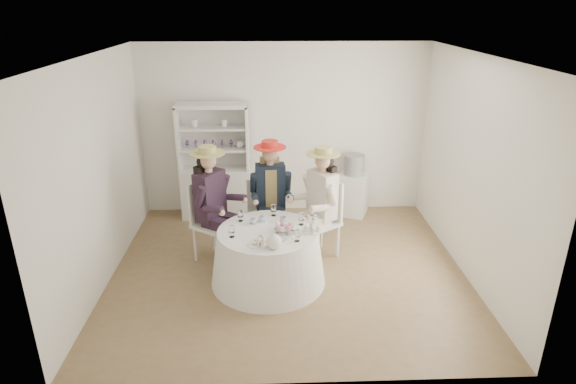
{
  "coord_description": "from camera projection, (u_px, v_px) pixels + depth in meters",
  "views": [
    {
      "loc": [
        -0.21,
        -5.44,
        3.26
      ],
      "look_at": [
        0.0,
        0.1,
        1.05
      ],
      "focal_mm": 30.0,
      "sensor_mm": 36.0,
      "label": 1
    }
  ],
  "objects": [
    {
      "name": "ground",
      "position": [
        288.0,
        270.0,
        6.26
      ],
      "size": [
        4.5,
        4.5,
        0.0
      ],
      "primitive_type": "plane",
      "color": "brown",
      "rests_on": "ground"
    },
    {
      "name": "side_table",
      "position": [
        353.0,
        194.0,
        7.8
      ],
      "size": [
        0.57,
        0.57,
        0.68
      ],
      "primitive_type": "cube",
      "rotation": [
        0.0,
        0.0,
        -0.38
      ],
      "color": "silver",
      "rests_on": "ground"
    },
    {
      "name": "flower_bowl",
      "position": [
        285.0,
        228.0,
        5.76
      ],
      "size": [
        0.24,
        0.24,
        0.06
      ],
      "primitive_type": "imported",
      "rotation": [
        0.0,
        0.0,
        -0.09
      ],
      "color": "white",
      "rests_on": "tea_table"
    },
    {
      "name": "spare_chair",
      "position": [
        260.0,
        206.0,
        6.94
      ],
      "size": [
        0.39,
        0.39,
        0.95
      ],
      "rotation": [
        0.0,
        0.0,
        3.15
      ],
      "color": "silver",
      "rests_on": "ground"
    },
    {
      "name": "cupcake_stand",
      "position": [
        312.0,
        226.0,
        5.71
      ],
      "size": [
        0.22,
        0.22,
        0.21
      ],
      "rotation": [
        0.0,
        0.0,
        0.24
      ],
      "color": "white",
      "rests_on": "tea_table"
    },
    {
      "name": "stemware_set",
      "position": [
        267.0,
        225.0,
        5.73
      ],
      "size": [
        0.91,
        0.95,
        0.15
      ],
      "color": "white",
      "rests_on": "tea_table"
    },
    {
      "name": "ceiling",
      "position": [
        288.0,
        56.0,
        5.26
      ],
      "size": [
        4.5,
        4.5,
        0.0
      ],
      "primitive_type": "plane",
      "rotation": [
        3.14,
        0.0,
        0.0
      ],
      "color": "white",
      "rests_on": "wall_back"
    },
    {
      "name": "guest_right",
      "position": [
        321.0,
        197.0,
        6.3
      ],
      "size": [
        0.66,
        0.62,
        1.54
      ],
      "rotation": [
        0.0,
        0.0,
        -0.97
      ],
      "color": "silver",
      "rests_on": "ground"
    },
    {
      "name": "wall_left",
      "position": [
        99.0,
        174.0,
        5.69
      ],
      "size": [
        0.0,
        4.5,
        4.5
      ],
      "primitive_type": "plane",
      "rotation": [
        1.57,
        0.0,
        1.57
      ],
      "color": "white",
      "rests_on": "ground"
    },
    {
      "name": "flower_arrangement",
      "position": [
        284.0,
        228.0,
        5.64
      ],
      "size": [
        0.17,
        0.18,
        0.07
      ],
      "rotation": [
        0.0,
        0.0,
        -0.37
      ],
      "color": "pink",
      "rests_on": "tea_table"
    },
    {
      "name": "table_teapot",
      "position": [
        274.0,
        242.0,
        5.33
      ],
      "size": [
        0.24,
        0.17,
        0.18
      ],
      "rotation": [
        0.0,
        0.0,
        -0.25
      ],
      "color": "white",
      "rests_on": "tea_table"
    },
    {
      "name": "teacup_c",
      "position": [
        283.0,
        220.0,
        5.95
      ],
      "size": [
        0.11,
        0.11,
        0.07
      ],
      "primitive_type": "imported",
      "rotation": [
        0.0,
        0.0,
        -0.32
      ],
      "color": "white",
      "rests_on": "tea_table"
    },
    {
      "name": "teacup_a",
      "position": [
        253.0,
        222.0,
        5.92
      ],
      "size": [
        0.1,
        0.1,
        0.06
      ],
      "primitive_type": "imported",
      "rotation": [
        0.0,
        0.0,
        0.23
      ],
      "color": "white",
      "rests_on": "tea_table"
    },
    {
      "name": "tea_table",
      "position": [
        268.0,
        256.0,
        5.89
      ],
      "size": [
        1.41,
        1.41,
        0.7
      ],
      "rotation": [
        0.0,
        0.0,
        0.06
      ],
      "color": "white",
      "rests_on": "ground"
    },
    {
      "name": "wall_back",
      "position": [
        284.0,
        130.0,
        7.62
      ],
      "size": [
        4.5,
        0.0,
        4.5
      ],
      "primitive_type": "plane",
      "rotation": [
        1.57,
        0.0,
        0.0
      ],
      "color": "white",
      "rests_on": "ground"
    },
    {
      "name": "wall_front",
      "position": [
        298.0,
        253.0,
        3.91
      ],
      "size": [
        4.5,
        0.0,
        4.5
      ],
      "primitive_type": "plane",
      "rotation": [
        -1.57,
        0.0,
        0.0
      ],
      "color": "white",
      "rests_on": "ground"
    },
    {
      "name": "sandwich_plate",
      "position": [
        258.0,
        243.0,
        5.43
      ],
      "size": [
        0.25,
        0.25,
        0.05
      ],
      "rotation": [
        0.0,
        0.0,
        0.25
      ],
      "color": "white",
      "rests_on": "tea_table"
    },
    {
      "name": "hutch",
      "position": [
        216.0,
        177.0,
        7.62
      ],
      "size": [
        1.14,
        0.54,
        1.83
      ],
      "rotation": [
        0.0,
        0.0,
        -0.13
      ],
      "color": "silver",
      "rests_on": "ground"
    },
    {
      "name": "guest_left",
      "position": [
        212.0,
        198.0,
        6.21
      ],
      "size": [
        0.68,
        0.63,
        1.58
      ],
      "rotation": [
        0.0,
        0.0,
        0.98
      ],
      "color": "silver",
      "rests_on": "ground"
    },
    {
      "name": "hatbox",
      "position": [
        354.0,
        165.0,
        7.62
      ],
      "size": [
        0.38,
        0.38,
        0.32
      ],
      "primitive_type": "cylinder",
      "rotation": [
        0.0,
        0.0,
        0.21
      ],
      "color": "black",
      "rests_on": "side_table"
    },
    {
      "name": "teacup_b",
      "position": [
        261.0,
        219.0,
        5.98
      ],
      "size": [
        0.09,
        0.09,
        0.07
      ],
      "primitive_type": "imported",
      "rotation": [
        0.0,
        0.0,
        -0.4
      ],
      "color": "white",
      "rests_on": "tea_table"
    },
    {
      "name": "wall_right",
      "position": [
        473.0,
        170.0,
        5.84
      ],
      "size": [
        0.0,
        4.5,
        4.5
      ],
      "primitive_type": "plane",
      "rotation": [
        1.57,
        0.0,
        -1.57
      ],
      "color": "white",
      "rests_on": "ground"
    },
    {
      "name": "guest_mid",
      "position": [
        271.0,
        189.0,
        6.56
      ],
      "size": [
        0.57,
        0.59,
        1.54
      ],
      "rotation": [
        0.0,
        0.0,
        0.09
      ],
      "color": "silver",
      "rests_on": "ground"
    }
  ]
}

